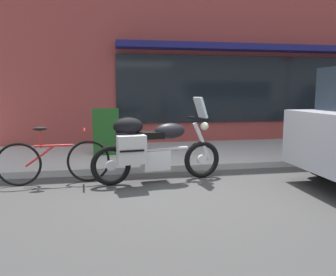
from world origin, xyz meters
The scene contains 4 objects.
ground_plane centered at (0.00, 0.00, 0.00)m, with size 80.00×80.00×0.00m, color #383838.
touring_motorcycle centered at (-0.58, 0.57, 0.61)m, with size 2.21×0.84×1.40m.
parked_bicycle centered at (-2.14, 0.79, 0.38)m, with size 1.77×0.48×0.94m.
sandwich_board_sign centered at (-1.29, 2.55, 0.63)m, with size 0.55×0.43×1.00m.
Camera 1 is at (-1.31, -4.84, 1.50)m, focal length 36.35 mm.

